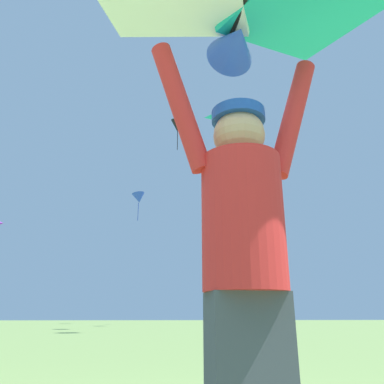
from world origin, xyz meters
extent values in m
cylinder|color=red|center=(0.13, 0.00, 1.10)|extent=(0.37, 0.37, 0.56)
sphere|color=tan|center=(0.13, 0.00, 1.49)|extent=(0.23, 0.23, 0.23)
cylinder|color=#1E47AD|center=(0.13, 0.00, 1.59)|extent=(0.26, 0.26, 0.05)
cylinder|color=red|center=(0.39, 0.02, 1.61)|extent=(0.28, 0.11, 0.62)
cylinder|color=red|center=(-0.14, -0.02, 1.61)|extent=(0.28, 0.11, 0.62)
cylinder|color=black|center=(0.13, 0.00, 2.10)|extent=(0.08, 0.62, 0.02)
cube|color=#19B2AD|center=(0.50, -0.06, 2.17)|extent=(0.93, 0.90, 0.18)
cone|color=blue|center=(0.13, 0.00, 2.00)|extent=(0.26, 0.22, 0.24)
pyramid|color=#19B2AD|center=(3.93, 25.47, 16.29)|extent=(1.01, 1.02, 0.29)
pyramid|color=white|center=(3.42, 30.87, 15.20)|extent=(0.61, 0.64, 0.25)
cone|color=blue|center=(-2.15, 34.14, 11.78)|extent=(1.86, 1.73, 1.25)
cylinder|color=#203595|center=(-2.15, 34.14, 10.38)|extent=(0.06, 0.06, 1.81)
cone|color=black|center=(0.87, 19.66, 12.14)|extent=(1.27, 1.36, 0.93)
cylinder|color=black|center=(0.87, 19.66, 11.14)|extent=(0.04, 0.04, 1.30)
camera|label=1|loc=(-0.22, -1.48, 0.73)|focal=34.94mm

